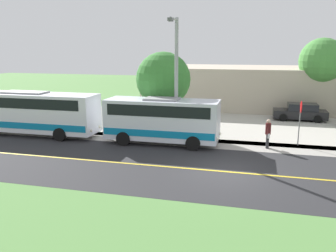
{
  "coord_description": "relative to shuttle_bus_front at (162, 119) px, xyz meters",
  "views": [
    {
      "loc": [
        16.97,
        1.26,
        6.09
      ],
      "look_at": [
        -3.5,
        -3.95,
        1.4
      ],
      "focal_mm": 37.55,
      "sensor_mm": 36.0,
      "label": 1
    }
  ],
  "objects": [
    {
      "name": "ground_plane",
      "position": [
        4.47,
        4.59,
        -1.64
      ],
      "size": [
        120.0,
        120.0,
        0.0
      ],
      "primitive_type": "plane",
      "color": "#548442"
    },
    {
      "name": "road_surface",
      "position": [
        4.47,
        4.59,
        -1.64
      ],
      "size": [
        8.0,
        100.0,
        0.01
      ],
      "primitive_type": "cube",
      "color": "#28282B",
      "rests_on": "ground"
    },
    {
      "name": "sidewalk",
      "position": [
        -0.73,
        4.59,
        -1.64
      ],
      "size": [
        2.4,
        100.0,
        0.01
      ],
      "primitive_type": "cube",
      "color": "#9E9991",
      "rests_on": "ground"
    },
    {
      "name": "parking_lot_surface",
      "position": [
        -7.93,
        7.59,
        -1.64
      ],
      "size": [
        14.0,
        36.0,
        0.01
      ],
      "primitive_type": "cube",
      "color": "#B2ADA3",
      "rests_on": "ground"
    },
    {
      "name": "road_centre_line",
      "position": [
        4.47,
        4.59,
        -1.63
      ],
      "size": [
        0.16,
        100.0,
        0.0
      ],
      "primitive_type": "cube",
      "color": "gold",
      "rests_on": "ground"
    },
    {
      "name": "shuttle_bus_front",
      "position": [
        0.0,
        0.0,
        0.0
      ],
      "size": [
        2.59,
        7.4,
        2.99
      ],
      "color": "silver",
      "rests_on": "ground"
    },
    {
      "name": "transit_bus_rear",
      "position": [
        0.0,
        -10.07,
        0.06
      ],
      "size": [
        2.58,
        10.74,
        3.11
      ],
      "color": "white",
      "rests_on": "ground"
    },
    {
      "name": "pedestrian_with_bags",
      "position": [
        -0.53,
        6.65,
        -0.65
      ],
      "size": [
        0.72,
        0.34,
        1.83
      ],
      "color": "#262628",
      "rests_on": "ground"
    },
    {
      "name": "stop_sign",
      "position": [
        -1.63,
        8.57,
        0.32
      ],
      "size": [
        0.76,
        0.07,
        2.88
      ],
      "color": "slate",
      "rests_on": "ground"
    },
    {
      "name": "street_light_pole",
      "position": [
        -0.41,
        0.81,
        2.74
      ],
      "size": [
        1.97,
        0.24,
        7.95
      ],
      "color": "#9E9EA3",
      "rests_on": "ground"
    },
    {
      "name": "parked_car_near",
      "position": [
        -10.29,
        9.58,
        -0.95
      ],
      "size": [
        2.03,
        4.4,
        1.45
      ],
      "color": "black",
      "rests_on": "ground"
    },
    {
      "name": "tree_curbside",
      "position": [
        -2.93,
        -0.7,
        2.26
      ],
      "size": [
        3.92,
        3.92,
        5.87
      ],
      "color": "brown",
      "rests_on": "ground"
    },
    {
      "name": "tree_lot_edge",
      "position": [
        -12.93,
        11.38,
        3.31
      ],
      "size": [
        4.09,
        4.09,
        7.02
      ],
      "color": "brown",
      "rests_on": "ground"
    },
    {
      "name": "commercial_building",
      "position": [
        -16.93,
        4.89,
        0.44
      ],
      "size": [
        10.0,
        20.85,
        4.16
      ],
      "primitive_type": "cube",
      "color": "#B7A893",
      "rests_on": "ground"
    }
  ]
}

